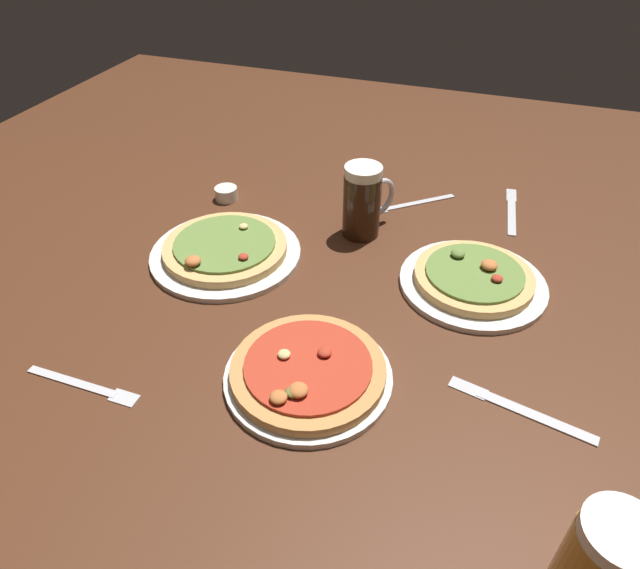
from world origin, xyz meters
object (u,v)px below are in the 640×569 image
pizza_plate_side (225,250)px  knife_right (520,409)px  beer_mug_dark (363,201)px  knife_spare (512,210)px  fork_spare (410,204)px  pizza_plate_far (473,279)px  ramekin_sauce (226,194)px  fork_left (85,385)px  beer_mug_amber (604,563)px  pizza_plate_near (308,372)px

pizza_plate_side → knife_right: pizza_plate_side is taller
pizza_plate_side → beer_mug_dark: (0.24, 0.18, 0.06)m
knife_spare → fork_spare: bearing=-167.6°
fork_spare → pizza_plate_far: bearing=-55.6°
ramekin_sauce → fork_left: ramekin_sauce is taller
beer_mug_amber → knife_right: bearing=109.6°
fork_spare → knife_spare: 0.24m
pizza_plate_side → fork_left: 0.40m
pizza_plate_far → fork_spare: (-0.18, 0.26, -0.01)m
beer_mug_amber → ramekin_sauce: 1.05m
pizza_plate_far → beer_mug_dark: (-0.26, 0.11, 0.06)m
knife_spare → pizza_plate_side: bearing=-145.0°
pizza_plate_near → fork_spare: size_ratio=1.46×
pizza_plate_far → ramekin_sauce: (-0.61, 0.14, -0.00)m
beer_mug_dark → knife_right: (0.36, -0.40, -0.08)m
pizza_plate_near → pizza_plate_side: same height
fork_left → beer_mug_amber: bearing=-5.4°
fork_left → knife_spare: bearing=52.4°
beer_mug_dark → pizza_plate_far: bearing=-23.5°
pizza_plate_side → fork_spare: (0.32, 0.33, -0.01)m
pizza_plate_near → fork_left: pizza_plate_near is taller
beer_mug_dark → ramekin_sauce: 0.36m
pizza_plate_side → fork_left: size_ratio=1.53×
knife_right → pizza_plate_side: bearing=160.5°
beer_mug_amber → pizza_plate_far: bearing=110.2°
pizza_plate_side → knife_right: size_ratio=1.38×
pizza_plate_far → ramekin_sauce: pizza_plate_far is taller
pizza_plate_near → ramekin_sauce: bearing=128.9°
knife_right → ramekin_sauce: bearing=148.9°
beer_mug_amber → knife_right: 0.28m
pizza_plate_side → knife_spare: 0.67m
pizza_plate_side → fork_spare: bearing=46.4°
ramekin_sauce → beer_mug_amber: bearing=-40.3°
pizza_plate_far → beer_mug_amber: bearing=-69.8°
knife_right → knife_spare: (-0.06, 0.60, 0.00)m
pizza_plate_side → pizza_plate_near: bearing=-43.3°
pizza_plate_near → ramekin_sauce: size_ratio=5.02×
knife_right → beer_mug_dark: bearing=132.5°
beer_mug_dark → fork_spare: size_ratio=0.87×
beer_mug_amber → pizza_plate_near: bearing=154.0°
knife_spare → beer_mug_dark: bearing=-146.4°
knife_right → fork_spare: (-0.29, 0.55, 0.00)m
beer_mug_amber → ramekin_sauce: bearing=139.7°
fork_left → pizza_plate_near: bearing=21.6°
beer_mug_dark → fork_left: beer_mug_dark is taller
ramekin_sauce → knife_spare: bearing=14.5°
pizza_plate_near → fork_spare: (0.04, 0.60, -0.01)m
beer_mug_amber → knife_right: size_ratio=0.66×
pizza_plate_side → beer_mug_amber: bearing=-33.8°
beer_mug_amber → fork_left: beer_mug_amber is taller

